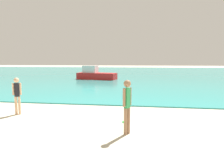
{
  "coord_description": "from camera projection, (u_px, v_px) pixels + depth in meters",
  "views": [
    {
      "loc": [
        1.82,
        1.65,
        2.34
      ],
      "look_at": [
        0.43,
        11.41,
        1.17
      ],
      "focal_mm": 31.12,
      "sensor_mm": 36.0,
      "label": 1
    }
  ],
  "objects": [
    {
      "name": "frisbee",
      "position": [
        125.0,
        122.0,
        7.45
      ],
      "size": [
        0.22,
        0.22,
        0.03
      ],
      "primitive_type": "cylinder",
      "color": "green",
      "rests_on": "ground"
    },
    {
      "name": "boat_near",
      "position": [
        95.0,
        75.0,
        24.38
      ],
      "size": [
        5.18,
        2.59,
        1.68
      ],
      "rotation": [
        0.0,
        0.0,
        -0.21
      ],
      "color": "red",
      "rests_on": "water"
    },
    {
      "name": "person_standing",
      "position": [
        127.0,
        104.0,
        6.15
      ],
      "size": [
        0.26,
        0.35,
        1.75
      ],
      "rotation": [
        0.0,
        0.0,
        4.14
      ],
      "color": "#936B4C",
      "rests_on": "ground"
    },
    {
      "name": "person_distant",
      "position": [
        17.0,
        94.0,
        8.45
      ],
      "size": [
        0.36,
        0.22,
        1.62
      ],
      "rotation": [
        0.0,
        0.0,
        3.49
      ],
      "color": "#DDAD84",
      "rests_on": "ground"
    },
    {
      "name": "water",
      "position": [
        131.0,
        72.0,
        39.7
      ],
      "size": [
        160.0,
        60.0,
        0.06
      ],
      "primitive_type": "cube",
      "color": "teal",
      "rests_on": "ground"
    }
  ]
}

